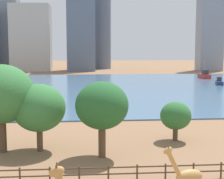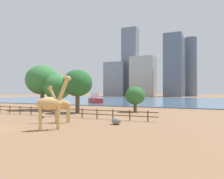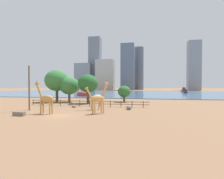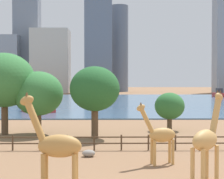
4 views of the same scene
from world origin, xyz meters
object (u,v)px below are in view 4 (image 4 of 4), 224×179
Objects in this scene: giraffe_tall at (160,135)px; giraffe_young at (56,146)px; tree_left_large at (4,80)px; tree_center_broad at (95,89)px; boat_ferry at (219,94)px; boulder_by_pole at (89,153)px; boat_tug at (38,106)px; giraffe_companion at (207,139)px; tree_left_small at (170,106)px; tree_right_tall at (38,94)px.

giraffe_young is (-6.28, -5.82, 0.39)m from giraffe_tall.
giraffe_young is 21.13m from tree_left_large.
boat_ferry is at bearing 64.48° from tree_center_broad.
boulder_by_pole is 0.15× the size of boat_tug.
giraffe_companion is at bearing 101.97° from giraffe_tall.
giraffe_tall is 8.57m from giraffe_young.
tree_center_broad is 1.06× the size of boat_ferry.
boat_tug is (-19.72, 21.72, -1.59)m from tree_left_small.
tree_right_tall reaches higher than giraffe_tall.
tree_right_tall reaches higher than boat_ferry.
tree_right_tall is 1.54× the size of tree_left_small.
tree_right_tall is 1.00× the size of boat_ferry.
tree_left_small is at bearing -4.32° from boat_tug.
giraffe_companion reaches higher than giraffe_young.
tree_left_small is at bearing 8.65° from tree_left_large.
giraffe_tall is 41.08m from boat_tug.
giraffe_companion is at bearing -165.58° from giraffe_young.
tree_right_tall is at bearing 1.13° from tree_left_large.
giraffe_companion is at bearing -94.31° from tree_left_small.
giraffe_young is at bearing 28.68° from giraffe_tall.
tree_left_small is (1.52, 20.17, 0.37)m from giraffe_companion.
giraffe_companion reaches higher than giraffe_tall.
boat_ferry is (48.74, 79.27, -4.61)m from tree_left_large.
giraffe_young is at bearing -75.96° from tree_right_tall.
giraffe_young is 19.85m from tree_right_tall.
giraffe_companion is 101.84m from boat_ferry.
tree_left_large is (-9.61, 10.80, 5.56)m from boulder_by_pole.
tree_right_tall reaches higher than boulder_by_pole.
tree_center_broad reaches higher than boat_ferry.
giraffe_companion is 0.79× the size of boat_tug.
boulder_by_pole is 0.11× the size of tree_left_large.
giraffe_young is 8.66m from boulder_by_pole.
boulder_by_pole is 16.28m from tree_left_small.
tree_center_broad reaches higher than boulder_by_pole.
tree_center_broad is 90.57m from boat_ferry.
boat_ferry is 1.01× the size of boat_tug.
tree_right_tall is 1.01× the size of boat_tug.
giraffe_young is at bearing -66.26° from tree_left_large.
tree_left_large reaches higher than giraffe_young.
tree_center_broad reaches higher than tree_right_tall.
giraffe_companion is 21.92m from tree_right_tall.
tree_right_tall is 25.15m from boat_tug.
giraffe_young is at bearing -94.64° from tree_center_broad.
boat_tug is (-11.25, 26.89, -3.71)m from tree_center_broad.
boulder_by_pole is at bearing -48.35° from tree_left_large.
tree_center_broad reaches higher than tree_left_small.
giraffe_young is at bearing 145.71° from giraffe_companion.
tree_left_large reaches higher than boat_ferry.
giraffe_companion is at bearing -23.08° from boat_tug.
giraffe_tall is 0.60× the size of tree_center_broad.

